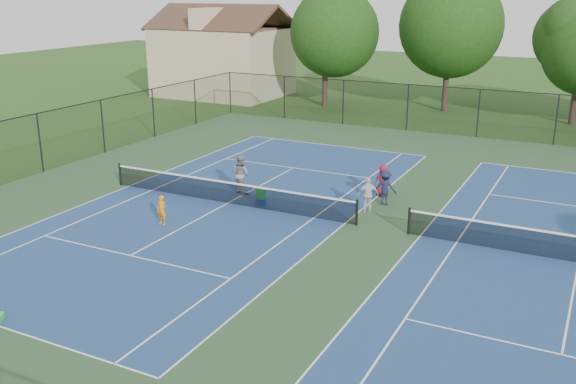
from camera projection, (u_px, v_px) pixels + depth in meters
The scene contains 14 objects.
ground at pixel (382, 230), 24.77m from camera, with size 140.00×140.00×0.00m, color #234716.
court_pad at pixel (382, 230), 24.77m from camera, with size 36.00×36.00×0.01m, color #2A4B2A.
tennis_court_left at pixel (228, 201), 27.76m from camera, with size 12.00×23.83×1.07m.
perimeter_fence at pixel (384, 190), 24.28m from camera, with size 36.08×36.08×3.02m.
tree_back_a at pixel (326, 27), 48.92m from camera, with size 6.80×6.80×9.15m.
tree_back_b at pixel (450, 21), 46.57m from camera, with size 7.60×7.60×10.03m.
clapboard_house at pixel (223, 59), 54.98m from camera, with size 10.80×8.10×7.65m.
child_player at pixel (162, 210), 25.15m from camera, with size 0.43×0.28×1.18m, color orange.
instructor at pixel (241, 174), 28.94m from camera, with size 0.86×0.67×1.77m, color gray.
bystander_a at pixel (368, 195), 26.51m from camera, with size 0.89×0.37×1.51m, color silver.
bystander_b at pixel (385, 188), 27.42m from camera, with size 0.98×0.56×1.52m, color #181B35.
bystander_c at pixel (383, 181), 28.55m from camera, with size 0.70×0.46×1.44m, color maroon.
ball_crate at pixel (261, 202), 27.46m from camera, with size 0.40×0.28×0.32m, color #16339C.
ball_hopper at pixel (261, 194), 27.34m from camera, with size 0.34×0.27×0.41m, color green.
Camera 1 is at (7.23, -22.29, 8.93)m, focal length 40.00 mm.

